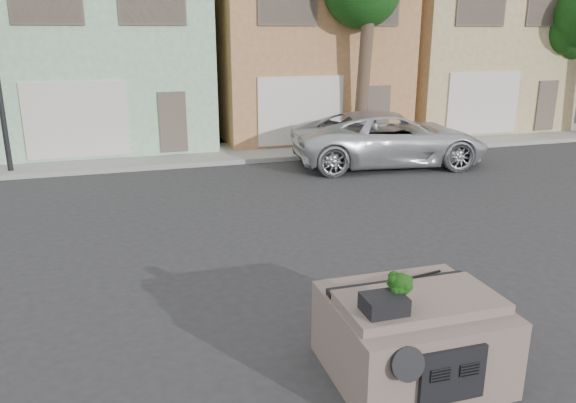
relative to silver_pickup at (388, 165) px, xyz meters
name	(u,v)px	position (x,y,z in m)	size (l,w,h in m)	color
ground_plane	(326,277)	(-4.99, -7.57, 0.00)	(120.00, 120.00, 0.00)	#303033
sidewalk	(220,154)	(-4.99, 2.93, 0.07)	(40.00, 3.00, 0.15)	gray
townhouse_mint	(105,42)	(-8.49, 6.93, 3.77)	(7.20, 8.20, 7.55)	#9DCDA4
townhouse_tan	(295,41)	(-0.99, 6.93, 3.77)	(7.20, 8.20, 7.55)	#B47C4E
townhouse_beige	(454,40)	(6.51, 6.93, 3.77)	(7.20, 8.20, 7.55)	tan
silver_pickup	(388,165)	(0.00, 0.00, 0.00)	(2.86, 6.20, 1.72)	silver
tree_near	(365,28)	(0.01, 2.23, 4.25)	(4.40, 4.00, 8.50)	#133E11
car_dashboard	(411,333)	(-4.99, -10.57, 0.56)	(2.00, 1.80, 1.12)	#736057
instrument_hump	(384,304)	(-5.57, -10.92, 1.22)	(0.48, 0.38, 0.20)	black
wiper_arm	(419,276)	(-4.71, -10.19, 1.13)	(0.70, 0.03, 0.02)	black
broccoli	(400,289)	(-5.30, -10.80, 1.32)	(0.32, 0.32, 0.39)	black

